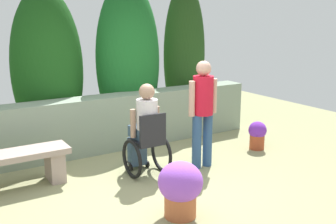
{
  "coord_description": "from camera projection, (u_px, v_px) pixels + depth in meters",
  "views": [
    {
      "loc": [
        -2.48,
        -4.33,
        2.24
      ],
      "look_at": [
        0.57,
        0.61,
        0.85
      ],
      "focal_mm": 43.22,
      "sensor_mm": 36.0,
      "label": 1
    }
  ],
  "objects": [
    {
      "name": "flower_pot_terracotta_by_wall",
      "position": [
        180.0,
        187.0,
        4.55
      ],
      "size": [
        0.51,
        0.51,
        0.65
      ],
      "color": "#BB5E37",
      "rests_on": "ground"
    },
    {
      "name": "person_standing_companion",
      "position": [
        203.0,
        107.0,
        5.94
      ],
      "size": [
        0.49,
        0.3,
        1.61
      ],
      "rotation": [
        0.0,
        0.0,
        -0.2
      ],
      "color": "#2D4D7A",
      "rests_on": "ground"
    },
    {
      "name": "stone_bench",
      "position": [
        14.0,
        165.0,
        5.31
      ],
      "size": [
        1.42,
        0.44,
        0.5
      ],
      "rotation": [
        0.0,
        0.0,
        -0.12
      ],
      "color": "gray",
      "rests_on": "ground"
    },
    {
      "name": "stone_retaining_wall",
      "position": [
        101.0,
        124.0,
        6.78
      ],
      "size": [
        5.82,
        0.43,
        0.93
      ],
      "primitive_type": "cube",
      "color": "gray",
      "rests_on": "ground"
    },
    {
      "name": "flower_pot_purple_near",
      "position": [
        257.0,
        134.0,
        6.91
      ],
      "size": [
        0.31,
        0.31,
        0.48
      ],
      "color": "#9F4124",
      "rests_on": "ground"
    },
    {
      "name": "hedge_backdrop",
      "position": [
        78.0,
        67.0,
        7.0
      ],
      "size": [
        5.72,
        1.01,
        2.89
      ],
      "color": "#22481D",
      "rests_on": "ground"
    },
    {
      "name": "person_in_wheelchair",
      "position": [
        145.0,
        132.0,
        5.73
      ],
      "size": [
        0.53,
        0.66,
        1.33
      ],
      "rotation": [
        0.0,
        0.0,
        0.18
      ],
      "color": "black",
      "rests_on": "ground"
    },
    {
      "name": "ground_plane",
      "position": [
        156.0,
        188.0,
        5.37
      ],
      "size": [
        11.66,
        11.66,
        0.0
      ],
      "primitive_type": "plane",
      "color": "gray"
    }
  ]
}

